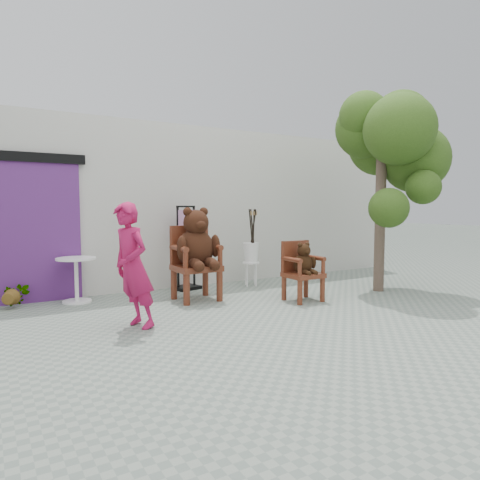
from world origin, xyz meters
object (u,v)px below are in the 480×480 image
Objects in this scene: chair_big at (196,248)px; tree at (392,142)px; stool_bucket at (251,252)px; display_stand at (186,257)px; chair_small at (302,265)px; person at (133,266)px; cafe_table at (76,274)px.

tree is (3.33, -1.00, 1.80)m from chair_big.
display_stand is at bearing 166.28° from stool_bucket.
person is (-2.78, -0.21, 0.21)m from chair_small.
person is 3.25m from stool_bucket.
tree is at bearing 72.57° from person.
cafe_table is at bearing 154.83° from chair_big.
chair_big reaches higher than cafe_table.
cafe_table is at bearing 169.71° from display_stand.
cafe_table is at bearing 176.61° from stool_bucket.
person is (-1.34, -1.10, -0.06)m from chair_big.
chair_big is 1.71m from chair_small.
tree is (3.11, -1.90, 2.05)m from display_stand.
cafe_table is (-0.34, 1.89, -0.33)m from person.
cafe_table is (-1.68, 0.79, -0.40)m from chair_big.
chair_big is 2.11× the size of cafe_table.
chair_small is at bearing -89.47° from stool_bucket.
person reaches higher than cafe_table.
person is at bearing -79.77° from cafe_table.
stool_bucket is (-0.01, 1.50, 0.08)m from chair_small.
chair_small is 0.65× the size of stool_bucket.
person reaches higher than display_stand.
tree is at bearing -3.36° from chair_small.
person reaches higher than chair_big.
cafe_table is (-3.12, 1.68, -0.12)m from chair_small.
chair_small is 1.34× the size of cafe_table.
person is at bearing -175.67° from chair_small.
chair_small is 2.81m from tree.
display_stand reaches higher than cafe_table.
cafe_table is 1.92m from display_stand.
person is 5.03m from tree.
display_stand is (1.91, 0.11, 0.14)m from cafe_table.
display_stand reaches higher than chair_big.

